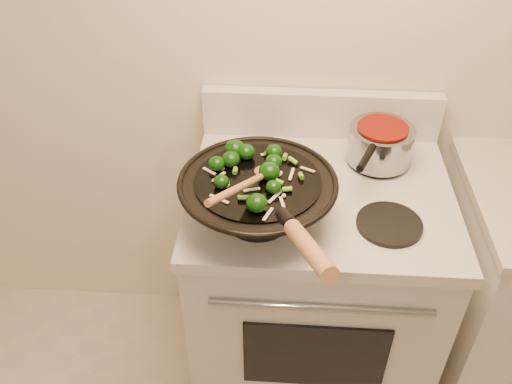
{
  "coord_description": "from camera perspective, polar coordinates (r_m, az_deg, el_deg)",
  "views": [
    {
      "loc": [
        -0.33,
        -0.1,
        1.92
      ],
      "look_at": [
        -0.41,
        1.0,
        1.03
      ],
      "focal_mm": 38.0,
      "sensor_mm": 36.0,
      "label": 1
    }
  ],
  "objects": [
    {
      "name": "stove",
      "position": [
        1.93,
        5.87,
        -10.13
      ],
      "size": [
        0.78,
        0.67,
        1.08
      ],
      "color": "silver",
      "rests_on": "ground"
    },
    {
      "name": "wooden_spoon",
      "position": [
        1.34,
        -0.44,
        1.2
      ],
      "size": [
        0.17,
        0.31,
        0.12
      ],
      "color": "#9E663E",
      "rests_on": "wok"
    },
    {
      "name": "saucepan",
      "position": [
        1.72,
        12.94,
        5.0
      ],
      "size": [
        0.2,
        0.31,
        0.12
      ],
      "color": "gray",
      "rests_on": "stove"
    },
    {
      "name": "stirfry",
      "position": [
        1.42,
        -0.55,
        2.64
      ],
      "size": [
        0.3,
        0.3,
        0.05
      ],
      "color": "black",
      "rests_on": "wok"
    },
    {
      "name": "wok",
      "position": [
        1.44,
        0.24,
        -0.58
      ],
      "size": [
        0.42,
        0.68,
        0.29
      ],
      "color": "black",
      "rests_on": "stove"
    }
  ]
}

